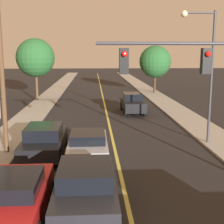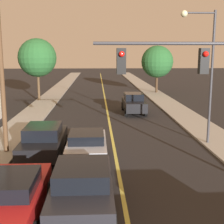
# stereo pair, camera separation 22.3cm
# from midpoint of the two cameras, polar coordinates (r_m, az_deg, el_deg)

# --- Properties ---
(road_surface) EXTENTS (10.11, 80.00, 0.01)m
(road_surface) POSITION_cam_midpoint_polar(r_m,az_deg,el_deg) (41.29, -2.04, 3.61)
(road_surface) COLOR black
(road_surface) RESTS_ON ground
(sidewalk_left) EXTENTS (2.50, 80.00, 0.12)m
(sidewalk_left) POSITION_cam_midpoint_polar(r_m,az_deg,el_deg) (41.61, -10.77, 3.56)
(sidewalk_left) COLOR #9E998E
(sidewalk_left) RESTS_ON ground
(sidewalk_right) EXTENTS (2.50, 80.00, 0.12)m
(sidewalk_right) POSITION_cam_midpoint_polar(r_m,az_deg,el_deg) (41.92, 6.63, 3.73)
(sidewalk_right) COLOR #9E998E
(sidewalk_right) RESTS_ON ground
(car_near_lane_front) EXTENTS (2.05, 4.63, 1.66)m
(car_near_lane_front) POSITION_cam_midpoint_polar(r_m,az_deg,el_deg) (10.50, -5.45, -13.50)
(car_near_lane_front) COLOR black
(car_near_lane_front) RESTS_ON ground
(car_near_lane_second) EXTENTS (1.95, 4.06, 1.52)m
(car_near_lane_second) POSITION_cam_midpoint_polar(r_m,az_deg,el_deg) (14.93, -4.85, -6.29)
(car_near_lane_second) COLOR #A5A8B2
(car_near_lane_second) RESTS_ON ground
(car_outer_lane_front) EXTENTS (2.09, 4.30, 1.54)m
(car_outer_lane_front) POSITION_cam_midpoint_polar(r_m,az_deg,el_deg) (10.39, -18.32, -14.63)
(car_outer_lane_front) COLOR red
(car_outer_lane_front) RESTS_ON ground
(car_outer_lane_second) EXTENTS (2.06, 4.88, 1.58)m
(car_outer_lane_second) POSITION_cam_midpoint_polar(r_m,az_deg,el_deg) (16.34, -12.60, -5.01)
(car_outer_lane_second) COLOR black
(car_outer_lane_second) RESTS_ON ground
(car_far_oncoming) EXTENTS (1.88, 4.59, 1.71)m
(car_far_oncoming) POSITION_cam_midpoint_polar(r_m,az_deg,el_deg) (27.13, 3.55, 1.67)
(car_far_oncoming) COLOR black
(car_far_oncoming) RESTS_ON ground
(traffic_signal_mast) EXTENTS (6.57, 0.42, 5.62)m
(traffic_signal_mast) POSITION_cam_midpoint_polar(r_m,az_deg,el_deg) (11.77, 17.66, 5.70)
(traffic_signal_mast) COLOR #333338
(traffic_signal_mast) RESTS_ON ground
(streetlamp_right) EXTENTS (1.92, 0.36, 7.28)m
(streetlamp_right) POSITION_cam_midpoint_polar(r_m,az_deg,el_deg) (17.96, 16.22, 9.13)
(streetlamp_right) COLOR #333338
(streetlamp_right) RESTS_ON ground
(utility_pole_left) EXTENTS (1.60, 0.24, 8.90)m
(utility_pole_left) POSITION_cam_midpoint_polar(r_m,az_deg,el_deg) (16.52, -19.99, 8.64)
(utility_pole_left) COLOR #513823
(utility_pole_left) RESTS_ON ground
(tree_left_far) EXTENTS (4.05, 4.05, 6.55)m
(tree_left_far) POSITION_cam_midpoint_polar(r_m,az_deg,el_deg) (34.33, -14.00, 9.60)
(tree_left_far) COLOR #4C3823
(tree_left_far) RESTS_ON ground
(tree_right_near) EXTENTS (4.03, 4.03, 5.95)m
(tree_right_near) POSITION_cam_midpoint_polar(r_m,az_deg,el_deg) (40.42, 7.73, 9.11)
(tree_right_near) COLOR #3D2B1C
(tree_right_near) RESTS_ON ground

